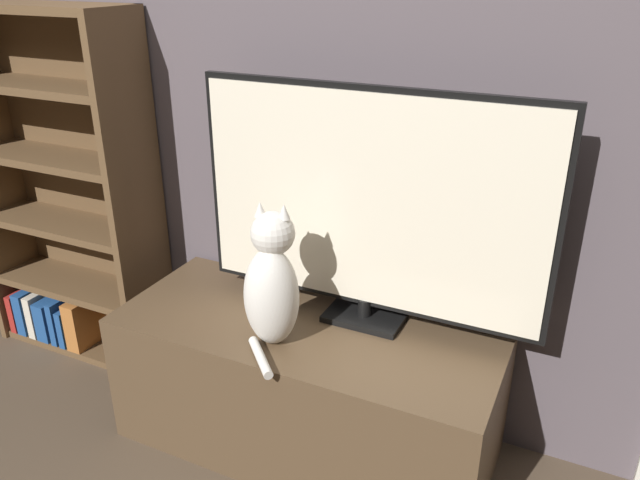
% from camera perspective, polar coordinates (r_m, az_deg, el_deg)
% --- Properties ---
extents(wall_back, '(4.80, 0.05, 2.60)m').
position_cam_1_polar(wall_back, '(2.02, 2.68, 17.04)').
color(wall_back, '#564C51').
rests_on(wall_back, ground_plane).
extents(tv_stand, '(1.25, 0.54, 0.47)m').
position_cam_1_polar(tv_stand, '(2.17, -1.21, -13.13)').
color(tv_stand, brown).
rests_on(tv_stand, ground_plane).
extents(tv, '(1.12, 0.15, 0.76)m').
position_cam_1_polar(tv, '(1.89, 4.45, 3.08)').
color(tv, black).
rests_on(tv, tv_stand).
extents(cat, '(0.19, 0.29, 0.45)m').
position_cam_1_polar(cat, '(1.86, -4.41, -4.03)').
color(cat, silver).
rests_on(cat, tv_stand).
extents(bookshelf, '(0.78, 0.28, 1.42)m').
position_cam_1_polar(bookshelf, '(2.76, -21.85, 2.91)').
color(bookshelf, brown).
rests_on(bookshelf, ground_plane).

